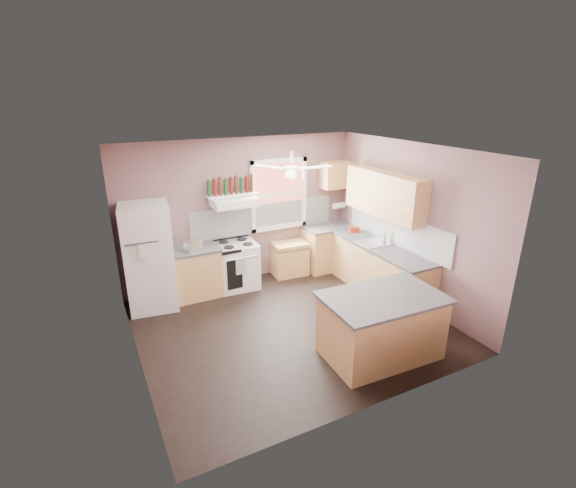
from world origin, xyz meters
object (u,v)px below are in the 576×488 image
refrigerator (149,257)px  stove (237,265)px  toaster (193,246)px  island (381,327)px  cart (290,259)px

refrigerator → stove: (1.53, 0.06, -0.47)m
toaster → stove: 0.98m
refrigerator → stove: size_ratio=2.08×
toaster → island: size_ratio=0.19×
toaster → island: (1.80, -2.79, -0.56)m
refrigerator → island: (2.53, -2.86, -0.47)m
refrigerator → island: size_ratio=1.19×
island → stove: bearing=111.3°
stove → island: same height
refrigerator → cart: bearing=10.0°
refrigerator → cart: (2.66, 0.11, -0.56)m
toaster → cart: bearing=-19.5°
toaster → cart: (1.93, 0.17, -0.66)m
cart → stove: bearing=-173.0°
refrigerator → stove: bearing=9.9°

